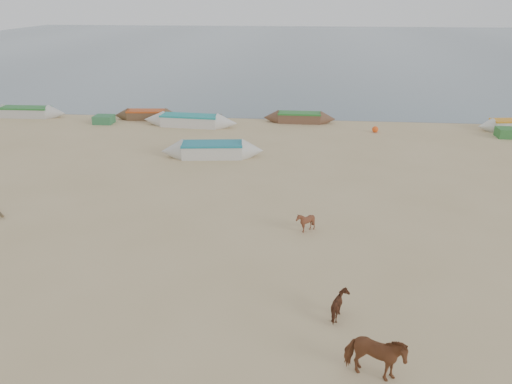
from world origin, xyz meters
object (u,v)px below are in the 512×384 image
calf_front (305,222)px  near_canoe (212,150)px  calf_right (341,306)px  cow_adult (375,356)px

calf_front → near_canoe: 11.16m
calf_right → calf_front: bearing=0.1°
cow_adult → calf_front: cow_adult is taller
cow_adult → calf_front: size_ratio=1.81×
near_canoe → calf_right: bearing=-73.5°
cow_adult → calf_front: 8.51m
cow_adult → near_canoe: 19.43m
calf_right → near_canoe: bearing=12.9°
cow_adult → near_canoe: (-7.43, 17.95, -0.23)m
calf_right → cow_adult: bearing=-175.1°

